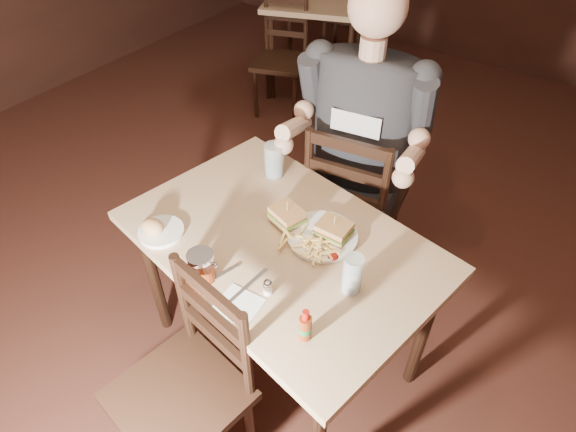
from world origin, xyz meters
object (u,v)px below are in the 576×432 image
Objects in this scene: bg_table at (319,8)px; glass_left at (274,160)px; dinner_plate at (322,237)px; main_table at (281,253)px; syrup_dispenser at (202,266)px; hot_sauce at (305,325)px; side_plate at (161,232)px; bg_chair_far at (350,13)px; glass_right at (352,274)px; chair_near at (178,396)px; chair_far at (355,200)px; bg_chair_near at (280,61)px; diner at (363,110)px.

glass_left reaches higher than bg_table.
dinner_plate is (1.47, -2.33, 0.10)m from bg_table.
main_table is 0.36m from syrup_dispenser.
hot_sauce is at bearing -65.10° from dinner_plate.
glass_left reaches higher than syrup_dispenser.
syrup_dispenser is at bearing -14.36° from side_plate.
glass_right is (1.68, -3.03, 0.37)m from bg_chair_far.
chair_near is at bearing -62.30° from syrup_dispenser.
bg_table is 2.83m from side_plate.
bg_chair_far reaches higher than glass_right.
chair_far is 1.13× the size of bg_chair_near.
chair_far reaches higher than bg_chair_far.
glass_right is (0.36, 0.53, 0.39)m from chair_near.
hot_sauce is (1.66, -2.73, 0.15)m from bg_table.
chair_far is at bearing 90.00° from diner.
dinner_plate is (1.47, -2.88, 0.30)m from bg_chair_far.
dinner_plate is (0.15, -0.59, 0.30)m from chair_far.
main_table is 10.20× the size of hot_sauce.
glass_left is at bearing 129.47° from main_table.
main_table is 5.03× the size of dinner_plate.
chair_near is 5.89× the size of glass_right.
bg_table is at bearing 77.07° from bg_chair_far.
dinner_plate is at bearing 95.27° from chair_far.
main_table is at bearing -97.94° from diner.
bg_chair_far is at bearing 121.57° from syrup_dispenser.
chair_far is at bearing 91.76° from main_table.
syrup_dispenser reaches higher than bg_chair_near.
syrup_dispenser is (-0.09, -0.99, 0.35)m from chair_far.
hot_sauce is (0.34, -0.99, 0.35)m from chair_far.
syrup_dispenser is (-0.10, -0.94, -0.20)m from diner.
bg_chair_far reaches higher than bg_table.
chair_near reaches higher than main_table.
chair_far is (-0.02, 0.68, -0.21)m from main_table.
bg_chair_near is (-1.34, 1.87, -0.26)m from main_table.
chair_far reaches higher than side_plate.
chair_far is 6.22× the size of glass_left.
hot_sauce reaches higher than side_plate.
dinner_plate is 0.62m from side_plate.
main_table is 0.43m from glass_left.
side_plate is at bearing -122.89° from diner.
chair_near is (-0.03, -0.59, -0.23)m from main_table.
chair_near reaches higher than bg_chair_near.
bg_table is at bearing 117.48° from diner.
glass_right is (1.68, -2.48, 0.17)m from bg_table.
syrup_dispenser is at bearing -105.02° from diner.
diner is 0.44m from glass_left.
diner is 1.01m from hot_sauce.
diner reaches higher than dinner_plate.
bg_chair_near is 2.77m from hot_sauce.
glass_left is (1.09, -2.66, 0.37)m from bg_chair_far.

